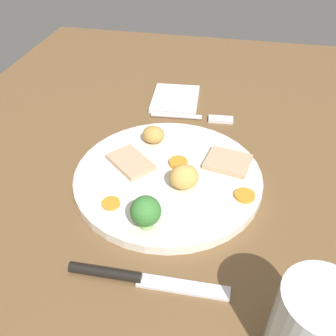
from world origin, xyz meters
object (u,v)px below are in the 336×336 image
(roast_potato_right, at_px, (153,135))
(knife, at_px, (133,278))
(water_glass, at_px, (312,328))
(meat_slice_main, at_px, (228,162))
(dinner_plate, at_px, (168,177))
(fork, at_px, (195,117))
(meat_slice_under, at_px, (131,161))
(roast_potato_left, at_px, (184,177))
(folded_napkin, at_px, (175,99))
(carrot_coin_front, at_px, (178,163))
(broccoli_floret, at_px, (146,212))
(carrot_coin_side, at_px, (111,203))
(carrot_coin_back, at_px, (245,196))

(roast_potato_right, height_order, knife, roast_potato_right)
(water_glass, bearing_deg, meat_slice_main, -161.01)
(dinner_plate, bearing_deg, fork, 175.68)
(dinner_plate, distance_m, meat_slice_under, 0.06)
(roast_potato_left, bearing_deg, folded_napkin, -166.96)
(dinner_plate, height_order, knife, dinner_plate)
(dinner_plate, relative_size, carrot_coin_front, 9.94)
(roast_potato_right, bearing_deg, broccoli_floret, 10.42)
(meat_slice_main, xyz_separation_m, meat_slice_under, (0.03, -0.14, 0.00))
(roast_potato_right, height_order, folded_napkin, roast_potato_right)
(meat_slice_under, xyz_separation_m, carrot_coin_side, (0.09, -0.00, -0.00))
(knife, bearing_deg, carrot_coin_back, 50.58)
(roast_potato_left, height_order, broccoli_floret, broccoli_floret)
(dinner_plate, distance_m, roast_potato_left, 0.05)
(carrot_coin_front, relative_size, carrot_coin_back, 1.00)
(dinner_plate, distance_m, meat_slice_main, 0.09)
(meat_slice_main, relative_size, folded_napkin, 0.59)
(roast_potato_left, xyz_separation_m, carrot_coin_front, (-0.05, -0.02, -0.02))
(carrot_coin_side, xyz_separation_m, water_glass, (0.14, 0.24, 0.03))
(meat_slice_under, xyz_separation_m, water_glass, (0.24, 0.24, 0.03))
(meat_slice_main, height_order, roast_potato_right, roast_potato_right)
(carrot_coin_side, relative_size, folded_napkin, 0.22)
(carrot_coin_back, distance_m, carrot_coin_side, 0.18)
(dinner_plate, xyz_separation_m, carrot_coin_back, (0.03, 0.11, 0.01))
(carrot_coin_back, bearing_deg, carrot_coin_side, -73.78)
(meat_slice_main, relative_size, roast_potato_right, 1.79)
(meat_slice_under, bearing_deg, meat_slice_main, 100.36)
(roast_potato_right, relative_size, broccoli_floret, 0.79)
(carrot_coin_side, xyz_separation_m, broccoli_floret, (0.03, 0.06, 0.02))
(dinner_plate, distance_m, fork, 0.18)
(roast_potato_left, height_order, water_glass, water_glass)
(broccoli_floret, bearing_deg, dinner_plate, 176.74)
(carrot_coin_back, height_order, knife, carrot_coin_back)
(meat_slice_under, bearing_deg, folded_napkin, 173.67)
(carrot_coin_front, bearing_deg, roast_potato_right, -135.21)
(carrot_coin_back, relative_size, water_glass, 0.28)
(roast_potato_left, xyz_separation_m, carrot_coin_side, (0.05, -0.09, -0.02))
(roast_potato_left, bearing_deg, water_glass, 36.67)
(meat_slice_main, distance_m, knife, 0.23)
(roast_potato_left, distance_m, carrot_coin_front, 0.05)
(roast_potato_right, xyz_separation_m, broccoli_floret, (0.18, 0.03, 0.01))
(carrot_coin_front, bearing_deg, roast_potato_left, 18.60)
(carrot_coin_back, height_order, broccoli_floret, broccoli_floret)
(dinner_plate, distance_m, carrot_coin_back, 0.12)
(dinner_plate, distance_m, carrot_coin_front, 0.03)
(knife, bearing_deg, roast_potato_right, 96.75)
(meat_slice_under, height_order, knife, meat_slice_under)
(meat_slice_main, relative_size, carrot_coin_front, 2.31)
(roast_potato_left, relative_size, carrot_coin_back, 1.47)
(carrot_coin_side, height_order, broccoli_floret, broccoli_floret)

